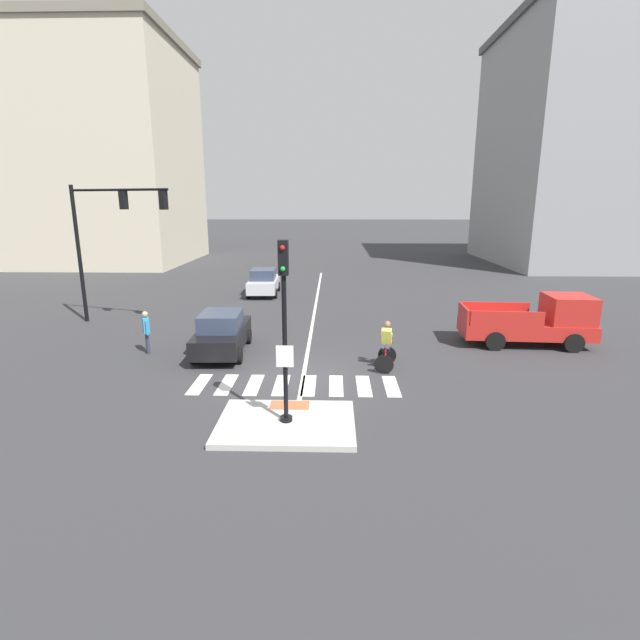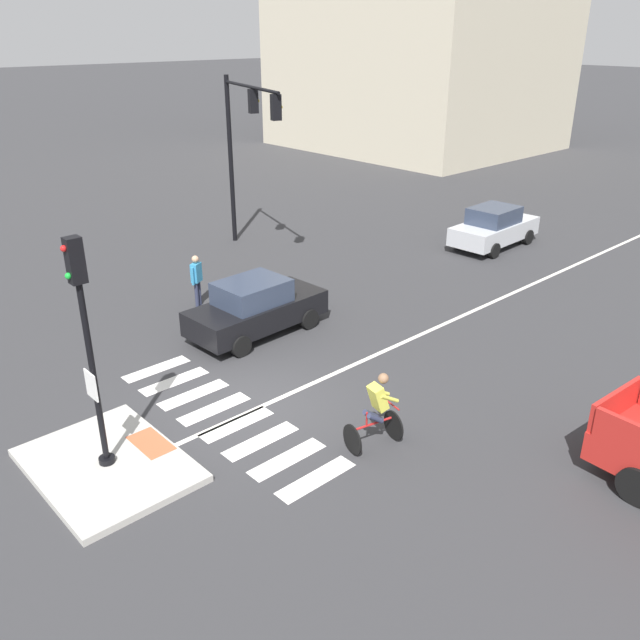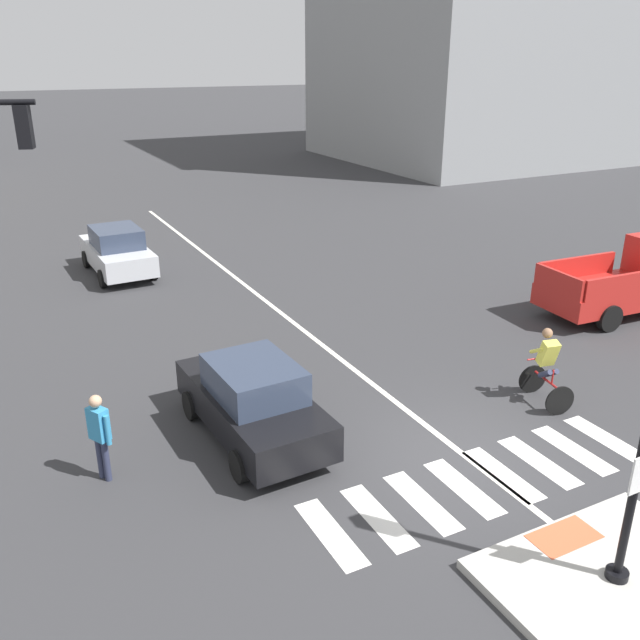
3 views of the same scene
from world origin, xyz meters
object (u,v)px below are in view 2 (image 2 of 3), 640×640
at_px(cyclist, 377,410).
at_px(car_silver_westbound_distant, 494,227).
at_px(pedestrian_at_curb_left, 197,277).
at_px(signal_pole, 87,335).
at_px(car_black_westbound_near, 256,307).
at_px(traffic_light_mast, 243,134).

bearing_deg(cyclist, car_silver_westbound_distant, 114.70).
relative_size(car_silver_westbound_distant, pedestrian_at_curb_left, 2.49).
distance_m(car_silver_westbound_distant, pedestrian_at_curb_left, 12.47).
height_order(signal_pole, car_black_westbound_near, signal_pole).
bearing_deg(car_silver_westbound_distant, traffic_light_mast, -128.78).
xyz_separation_m(car_black_westbound_near, cyclist, (6.14, -1.55, 0.06)).
xyz_separation_m(signal_pole, cyclist, (3.08, 4.57, -2.10)).
height_order(signal_pole, cyclist, signal_pole).
bearing_deg(traffic_light_mast, cyclist, -25.63).
xyz_separation_m(traffic_light_mast, car_black_westbound_near, (6.26, -4.40, -3.72)).
height_order(traffic_light_mast, pedestrian_at_curb_left, traffic_light_mast).
bearing_deg(car_silver_westbound_distant, car_black_westbound_near, -89.46).
relative_size(car_black_westbound_near, pedestrian_at_curb_left, 2.49).
distance_m(signal_pole, pedestrian_at_curb_left, 8.70).
bearing_deg(cyclist, pedestrian_at_curb_left, 170.89).
xyz_separation_m(signal_pole, traffic_light_mast, (-9.32, 10.52, 1.56)).
bearing_deg(cyclist, signal_pole, -123.95).
xyz_separation_m(traffic_light_mast, cyclist, (12.40, -5.95, -3.66)).
height_order(car_silver_westbound_distant, pedestrian_at_curb_left, pedestrian_at_curb_left).
bearing_deg(pedestrian_at_curb_left, cyclist, -9.11).
bearing_deg(traffic_light_mast, car_silver_westbound_distant, 51.22).
relative_size(signal_pole, pedestrian_at_curb_left, 2.80).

